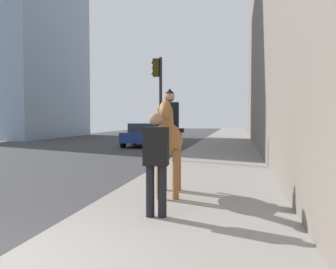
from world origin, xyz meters
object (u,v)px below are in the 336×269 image
Objects in this scene: mounted_horse_near at (169,137)px; pedestrian_greeting at (156,157)px; traffic_light_near_curb at (159,93)px; car_near_lane at (144,135)px.

mounted_horse_near reaches higher than pedestrian_greeting.
mounted_horse_near is 6.83m from traffic_light_near_curb.
car_near_lane is 1.02× the size of traffic_light_near_curb.
pedestrian_greeting is 0.40× the size of car_near_lane.
pedestrian_greeting is at bearing -2.63° from mounted_horse_near.
mounted_horse_near is 1.68m from pedestrian_greeting.
car_near_lane is at bearing 19.27° from traffic_light_near_curb.
mounted_horse_near is at bearing -0.31° from pedestrian_greeting.
car_near_lane is 8.49m from traffic_light_near_curb.
pedestrian_greeting is 16.54m from car_near_lane.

